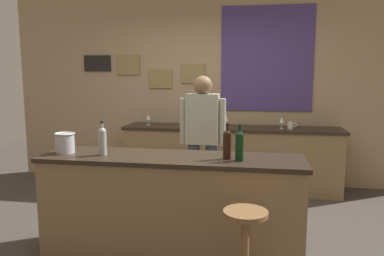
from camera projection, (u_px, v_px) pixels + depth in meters
The scene contains 15 objects.
ground_plane at pixel (180, 236), 3.84m from camera, with size 10.00×10.00×0.00m, color #423D38.
back_wall at pixel (208, 89), 5.61m from camera, with size 6.00×0.09×2.80m.
bar_counter at pixel (172, 206), 3.39m from camera, with size 2.33×0.60×0.92m.
side_counter at pixel (231, 158), 5.32m from camera, with size 3.03×0.56×0.90m.
bartender at pixel (203, 137), 4.23m from camera, with size 0.52×0.21×1.62m.
bar_stool at pixel (245, 240), 2.69m from camera, with size 0.32×0.32×0.68m.
wine_bottle_a at pixel (102, 140), 3.34m from camera, with size 0.07×0.07×0.31m.
wine_bottle_b at pixel (227, 143), 3.19m from camera, with size 0.07×0.07×0.31m.
wine_bottle_c at pixel (240, 145), 3.12m from camera, with size 0.07×0.07×0.31m.
ice_bucket at pixel (65, 142), 3.43m from camera, with size 0.19×0.19×0.19m.
wine_glass_a at pixel (148, 117), 5.45m from camera, with size 0.07×0.07×0.16m.
wine_glass_b at pixel (217, 119), 5.27m from camera, with size 0.07×0.07×0.16m.
wine_glass_c at pixel (226, 119), 5.26m from camera, with size 0.07×0.07×0.16m.
wine_glass_d at pixel (282, 120), 5.09m from camera, with size 0.07×0.07×0.16m.
coffee_mug at pixel (291, 125), 5.08m from camera, with size 0.12×0.08×0.09m.
Camera 1 is at (0.72, -3.57, 1.65)m, focal length 35.14 mm.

